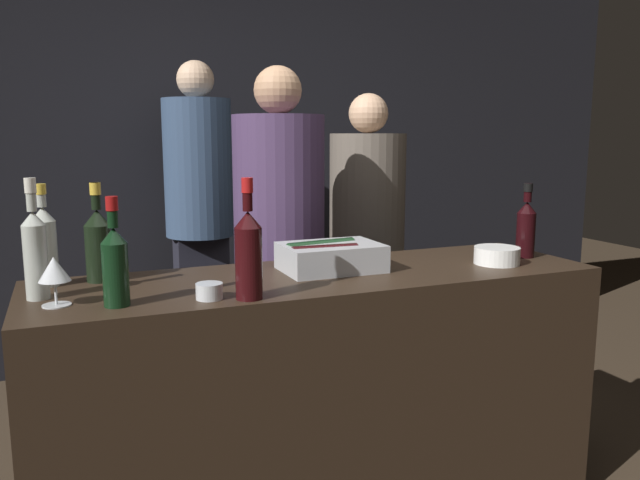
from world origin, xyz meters
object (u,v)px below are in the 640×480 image
at_px(bowl_white, 497,255).
at_px(red_wine_bottle_black_foil, 526,226).
at_px(white_wine_bottle, 35,250).
at_px(candle_votive, 209,291).
at_px(rose_wine_bottle, 45,243).
at_px(red_wine_bottle_burgundy, 115,262).
at_px(red_wine_bottle_tall, 248,251).
at_px(person_grey_polo, 367,234).
at_px(person_blond_tee, 199,206).
at_px(champagne_bottle, 98,242).
at_px(ice_bin_with_bottles, 329,256).
at_px(person_in_hoodie, 279,243).
at_px(wine_glass, 54,271).

bearing_deg(bowl_white, red_wine_bottle_black_foil, 19.35).
bearing_deg(white_wine_bottle, candle_votive, -22.36).
relative_size(rose_wine_bottle, red_wine_bottle_black_foil, 1.12).
bearing_deg(red_wine_bottle_burgundy, white_wine_bottle, 141.27).
bearing_deg(red_wine_bottle_tall, red_wine_bottle_burgundy, 169.80).
height_order(bowl_white, person_grey_polo, person_grey_polo).
distance_m(candle_votive, red_wine_bottle_tall, 0.17).
bearing_deg(person_grey_polo, white_wine_bottle, -6.21).
distance_m(rose_wine_bottle, red_wine_bottle_burgundy, 0.40).
relative_size(red_wine_bottle_burgundy, person_blond_tee, 0.17).
distance_m(candle_votive, rose_wine_bottle, 0.61).
bearing_deg(champagne_bottle, white_wine_bottle, -136.41).
height_order(rose_wine_bottle, red_wine_bottle_burgundy, rose_wine_bottle).
xyz_separation_m(red_wine_bottle_tall, person_blond_tee, (0.21, 1.79, -0.06)).
xyz_separation_m(bowl_white, candle_votive, (-1.15, -0.10, -0.01)).
bearing_deg(ice_bin_with_bottles, white_wine_bottle, -177.80).
distance_m(white_wine_bottle, red_wine_bottle_black_foil, 1.83).
relative_size(rose_wine_bottle, red_wine_bottle_tall, 0.92).
bearing_deg(ice_bin_with_bottles, red_wine_bottle_burgundy, -164.64).
xyz_separation_m(candle_votive, red_wine_bottle_burgundy, (-0.27, 0.03, 0.11)).
relative_size(rose_wine_bottle, champagne_bottle, 1.00).
bearing_deg(person_in_hoodie, wine_glass, 179.72).
bearing_deg(champagne_bottle, person_grey_polo, 29.15).
bearing_deg(person_in_hoodie, rose_wine_bottle, 166.41).
bearing_deg(rose_wine_bottle, bowl_white, -9.68).
height_order(bowl_white, rose_wine_bottle, rose_wine_bottle).
xyz_separation_m(wine_glass, champagne_bottle, (0.14, 0.29, 0.03)).
relative_size(red_wine_bottle_tall, person_grey_polo, 0.22).
height_order(bowl_white, red_wine_bottle_tall, red_wine_bottle_tall).
xyz_separation_m(bowl_white, champagne_bottle, (-1.44, 0.28, 0.10)).
distance_m(person_in_hoodie, person_grey_polo, 0.73).
distance_m(ice_bin_with_bottles, bowl_white, 0.66).
relative_size(wine_glass, red_wine_bottle_black_foil, 0.48).
bearing_deg(candle_votive, champagne_bottle, 127.85).
xyz_separation_m(wine_glass, red_wine_bottle_tall, (0.55, -0.14, 0.04)).
bearing_deg(candle_votive, rose_wine_bottle, 140.98).
distance_m(white_wine_bottle, person_in_hoodie, 1.16).
relative_size(white_wine_bottle, red_wine_bottle_burgundy, 1.15).
xyz_separation_m(red_wine_bottle_burgundy, red_wine_bottle_black_foil, (1.61, 0.14, -0.00)).
relative_size(red_wine_bottle_tall, champagne_bottle, 1.09).
height_order(bowl_white, white_wine_bottle, white_wine_bottle).
xyz_separation_m(bowl_white, rose_wine_bottle, (-1.61, 0.27, 0.11)).
bearing_deg(person_in_hoodie, person_grey_polo, -6.97).
bearing_deg(red_wine_bottle_black_foil, white_wine_bottle, 179.00).
relative_size(rose_wine_bottle, person_in_hoodie, 0.19).
xyz_separation_m(red_wine_bottle_burgundy, person_blond_tee, (0.60, 1.72, -0.04)).
bearing_deg(white_wine_bottle, wine_glass, -64.15).
xyz_separation_m(white_wine_bottle, red_wine_bottle_black_foil, (1.83, -0.03, -0.03)).
height_order(candle_votive, person_grey_polo, person_grey_polo).
bearing_deg(red_wine_bottle_burgundy, red_wine_bottle_tall, -10.20).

